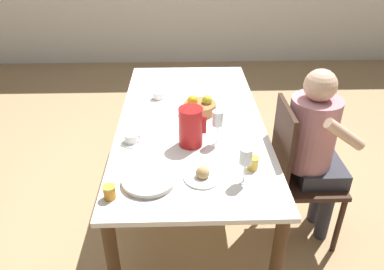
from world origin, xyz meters
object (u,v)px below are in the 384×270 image
chair_person_side (297,172)px  person_seated (315,144)px  teacup_near_person (132,139)px  jam_jar_red (109,192)px  red_pitcher (191,127)px  jam_jar_amber (253,163)px  bread_plate (203,175)px  serving_tray (149,180)px  teacup_across (158,96)px  wine_glass_water (218,120)px  wine_glass_juice (246,158)px  fruit_bowl (200,107)px

chair_person_side → person_seated: (0.09, 0.02, 0.20)m
teacup_near_person → jam_jar_red: 0.52m
red_pitcher → jam_jar_amber: 0.44m
red_pitcher → bread_plate: size_ratio=1.19×
serving_tray → jam_jar_red: 0.22m
teacup_near_person → jam_jar_amber: (0.70, -0.30, 0.01)m
teacup_across → chair_person_side: bearing=-36.6°
serving_tray → wine_glass_water: bearing=44.3°
chair_person_side → jam_jar_amber: (-0.34, -0.24, 0.24)m
wine_glass_juice → fruit_bowl: (-0.19, 0.80, -0.10)m
chair_person_side → wine_glass_juice: 0.65m
red_pitcher → fruit_bowl: bearing=79.8°
bread_plate → wine_glass_water: bearing=73.1°
teacup_across → jam_jar_red: size_ratio=2.01×
teacup_near_person → fruit_bowl: 0.59m
jam_jar_red → jam_jar_amber: bearing=16.7°
chair_person_side → wine_glass_water: bearing=-94.2°
teacup_near_person → teacup_across: same height
person_seated → teacup_across: (-1.00, 0.65, 0.03)m
person_seated → serving_tray: (-1.00, -0.37, 0.02)m
bread_plate → jam_jar_red: (-0.47, -0.15, 0.02)m
person_seated → teacup_near_person: bearing=-91.8°
serving_tray → bread_plate: size_ratio=1.39×
teacup_across → jam_jar_amber: jam_jar_amber is taller
teacup_near_person → bread_plate: size_ratio=0.72×
jam_jar_amber → serving_tray: bearing=-169.1°
person_seated → bread_plate: size_ratio=5.86×
person_seated → fruit_bowl: bearing=-121.2°
wine_glass_water → wine_glass_juice: (0.11, -0.39, -0.01)m
wine_glass_juice → red_pitcher: bearing=125.3°
red_pitcher → fruit_bowl: red_pitcher is taller
teacup_across → fruit_bowl: size_ratio=0.65×
bread_plate → serving_tray: bearing=-173.9°
red_pitcher → teacup_near_person: (-0.37, 0.03, -0.10)m
jam_jar_amber → fruit_bowl: (-0.26, 0.68, 0.01)m
red_pitcher → fruit_bowl: size_ratio=1.07×
chair_person_side → wine_glass_juice: bearing=-49.5°
chair_person_side → wine_glass_juice: chair_person_side is taller
bread_plate → fruit_bowl: fruit_bowl is taller
red_pitcher → jam_jar_red: size_ratio=3.33×
wine_glass_water → red_pitcher: bearing=-177.0°
red_pitcher → bread_plate: red_pitcher is taller
bread_plate → person_seated: bearing=25.3°
person_seated → jam_jar_amber: 0.51m
chair_person_side → red_pitcher: 0.75m
serving_tray → jam_jar_amber: bearing=10.9°
serving_tray → fruit_bowl: size_ratio=1.25×
teacup_across → jam_jar_red: jam_jar_red is taller
bread_plate → jam_jar_red: bearing=-162.7°
teacup_near_person → fruit_bowl: fruit_bowl is taller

